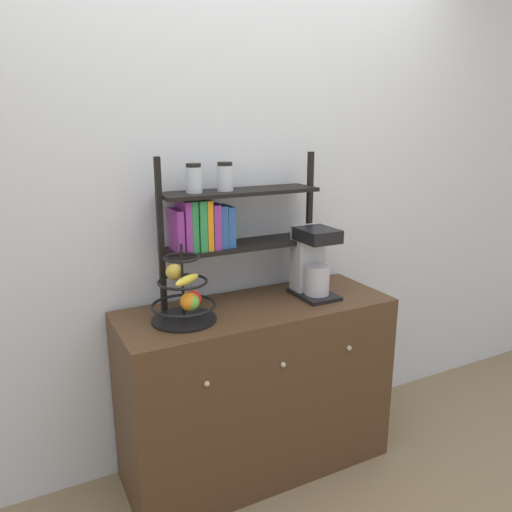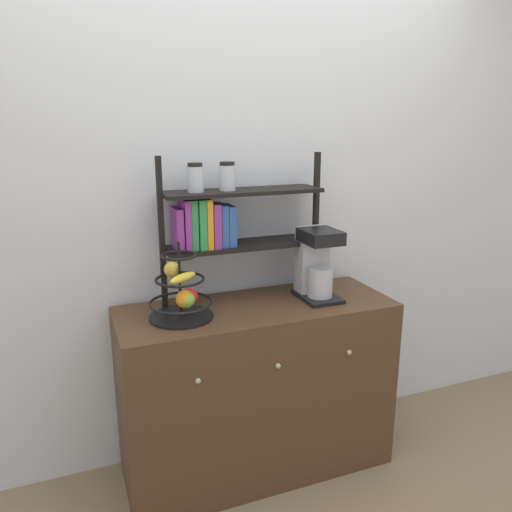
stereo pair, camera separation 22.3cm
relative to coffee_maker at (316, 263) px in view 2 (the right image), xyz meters
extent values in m
plane|color=#847051|center=(-0.31, -0.25, -1.02)|extent=(12.00, 12.00, 0.00)
cube|color=silver|center=(-0.31, 0.27, 0.28)|extent=(7.00, 0.05, 2.60)
cube|color=#4C331E|center=(-0.31, -0.01, -0.60)|extent=(1.28, 0.48, 0.85)
sphere|color=#B2AD8C|center=(-0.66, -0.26, -0.36)|extent=(0.02, 0.02, 0.02)
sphere|color=#B2AD8C|center=(-0.31, -0.26, -0.36)|extent=(0.02, 0.02, 0.02)
sphere|color=#B2AD8C|center=(0.04, -0.26, -0.36)|extent=(0.02, 0.02, 0.02)
cube|color=black|center=(0.00, -0.03, -0.16)|extent=(0.17, 0.24, 0.02)
cube|color=#B7B7BC|center=(0.00, 0.04, 0.01)|extent=(0.15, 0.10, 0.32)
cylinder|color=#B7B7BC|center=(0.00, -0.05, -0.08)|extent=(0.12, 0.12, 0.14)
cube|color=black|center=(0.00, -0.04, 0.14)|extent=(0.16, 0.19, 0.06)
cylinder|color=black|center=(-0.67, -0.03, -0.17)|extent=(0.28, 0.28, 0.01)
cylinder|color=black|center=(-0.67, -0.03, 0.00)|extent=(0.01, 0.01, 0.33)
torus|color=black|center=(-0.67, -0.03, -0.10)|extent=(0.28, 0.28, 0.01)
torus|color=black|center=(-0.67, -0.03, 0.00)|extent=(0.21, 0.21, 0.01)
torus|color=black|center=(-0.67, -0.03, 0.11)|extent=(0.15, 0.15, 0.01)
sphere|color=red|center=(-0.64, -0.07, -0.07)|extent=(0.07, 0.07, 0.07)
sphere|color=#6BAD33|center=(-0.66, -0.10, -0.07)|extent=(0.07, 0.07, 0.07)
sphere|color=orange|center=(-0.66, -0.09, -0.06)|extent=(0.08, 0.08, 0.08)
ellipsoid|color=yellow|center=(-0.66, -0.08, 0.02)|extent=(0.14, 0.11, 0.04)
sphere|color=gold|center=(-0.69, 0.01, 0.04)|extent=(0.07, 0.07, 0.07)
cube|color=black|center=(-0.71, 0.12, 0.17)|extent=(0.02, 0.02, 0.68)
cube|color=black|center=(0.06, 0.12, 0.17)|extent=(0.02, 0.02, 0.68)
cube|color=black|center=(-0.32, 0.12, 0.09)|extent=(0.74, 0.20, 0.02)
cube|color=black|center=(-0.32, 0.12, 0.34)|extent=(0.74, 0.20, 0.02)
cube|color=#8C338C|center=(-0.63, 0.12, 0.19)|extent=(0.03, 0.14, 0.19)
cube|color=#8C338C|center=(-0.60, 0.12, 0.21)|extent=(0.03, 0.15, 0.22)
cube|color=#2D8C47|center=(-0.57, 0.12, 0.21)|extent=(0.03, 0.14, 0.22)
cube|color=#2D8C47|center=(-0.54, 0.12, 0.21)|extent=(0.03, 0.16, 0.22)
cube|color=orange|center=(-0.50, 0.12, 0.21)|extent=(0.03, 0.16, 0.22)
cube|color=#8C338C|center=(-0.47, 0.12, 0.20)|extent=(0.03, 0.16, 0.20)
cube|color=#2D599E|center=(-0.43, 0.12, 0.19)|extent=(0.03, 0.14, 0.19)
cube|color=#2D599E|center=(-0.39, 0.12, 0.19)|extent=(0.03, 0.13, 0.19)
cylinder|color=silver|center=(-0.55, 0.12, 0.41)|extent=(0.07, 0.07, 0.11)
cylinder|color=black|center=(-0.55, 0.12, 0.47)|extent=(0.07, 0.07, 0.02)
cylinder|color=silver|center=(-0.40, 0.12, 0.41)|extent=(0.07, 0.07, 0.11)
cylinder|color=black|center=(-0.40, 0.12, 0.47)|extent=(0.07, 0.07, 0.02)
camera|label=1|loc=(-1.31, -1.93, 0.65)|focal=35.00mm
camera|label=2|loc=(-1.10, -2.02, 0.65)|focal=35.00mm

